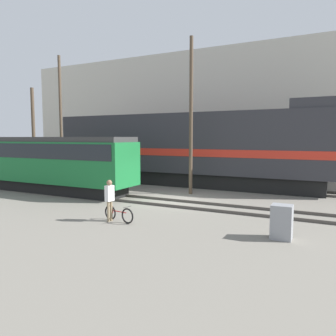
{
  "coord_description": "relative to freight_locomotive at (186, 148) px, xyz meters",
  "views": [
    {
      "loc": [
        7.84,
        -16.22,
        3.52
      ],
      "look_at": [
        -0.42,
        0.02,
        1.8
      ],
      "focal_mm": 35.0,
      "sensor_mm": 36.0,
      "label": 1
    }
  ],
  "objects": [
    {
      "name": "utility_pole_right",
      "position": [
        1.83,
        -3.36,
        2.06
      ],
      "size": [
        0.22,
        0.22,
        9.54
      ],
      "color": "#4C3D2D",
      "rests_on": "ground"
    },
    {
      "name": "streetcar",
      "position": [
        -6.07,
        -6.72,
        -0.69
      ],
      "size": [
        11.1,
        2.54,
        3.53
      ],
      "color": "black",
      "rests_on": "ground"
    },
    {
      "name": "track_near",
      "position": [
        1.87,
        -6.72,
        -2.64
      ],
      "size": [
        60.0,
        1.5,
        0.14
      ],
      "color": "#47423D",
      "rests_on": "ground"
    },
    {
      "name": "utility_pole_left",
      "position": [
        -11.85,
        -3.36,
        1.0
      ],
      "size": [
        0.27,
        0.27,
        7.43
      ],
      "color": "#4C3D2D",
      "rests_on": "ground"
    },
    {
      "name": "track_far",
      "position": [
        1.87,
        0.0,
        -2.64
      ],
      "size": [
        60.0,
        1.51,
        0.14
      ],
      "color": "#47423D",
      "rests_on": "ground"
    },
    {
      "name": "person",
      "position": [
        1.42,
        -11.04,
        -1.65
      ],
      "size": [
        0.28,
        0.39,
        1.75
      ],
      "color": "#8C7A5B",
      "rests_on": "ground"
    },
    {
      "name": "bicycle",
      "position": [
        1.81,
        -10.96,
        -2.39
      ],
      "size": [
        1.63,
        0.48,
        0.7
      ],
      "color": "black",
      "rests_on": "ground"
    },
    {
      "name": "signal_box",
      "position": [
        8.2,
        -10.31,
        -2.11
      ],
      "size": [
        0.7,
        0.6,
        1.2
      ],
      "color": "gray",
      "rests_on": "ground"
    },
    {
      "name": "ground_plane",
      "position": [
        1.87,
        -5.75,
        -2.71
      ],
      "size": [
        120.0,
        120.0,
        0.0
      ],
      "primitive_type": "plane",
      "color": "slate"
    },
    {
      "name": "utility_pole_center",
      "position": [
        -8.87,
        -3.36,
        2.08
      ],
      "size": [
        0.21,
        0.21,
        9.59
      ],
      "color": "#4C3D2D",
      "rests_on": "ground"
    },
    {
      "name": "freight_locomotive",
      "position": [
        0.0,
        0.0,
        0.0
      ],
      "size": [
        20.76,
        3.04,
        5.8
      ],
      "color": "black",
      "rests_on": "ground"
    },
    {
      "name": "building_backdrop",
      "position": [
        1.87,
        9.35,
        3.03
      ],
      "size": [
        46.67,
        6.0,
        11.49
      ],
      "color": "beige",
      "rests_on": "ground"
    }
  ]
}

